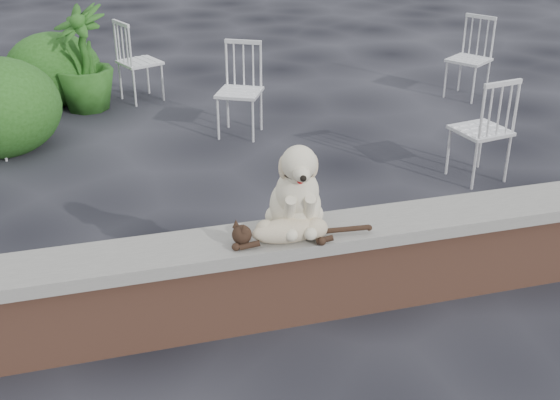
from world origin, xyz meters
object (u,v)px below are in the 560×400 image
object	(u,v)px
chair_e	(140,61)
chair_b	(239,91)
potted_plant_b	(83,59)
cat	(289,229)
chair_c	(481,128)
chair_d	(469,58)
dog	(295,184)

from	to	relation	value
chair_e	chair_b	xyz separation A→B (m)	(0.85, -1.45, 0.00)
potted_plant_b	chair_b	bearing A→B (deg)	-40.84
cat	chair_c	distance (m)	2.78
chair_e	chair_c	xyz separation A→B (m)	(2.63, -3.09, 0.00)
chair_e	potted_plant_b	size ratio (longest dim) A/B	0.81
cat	chair_d	xyz separation A→B (m)	(3.32, 3.81, -0.19)
cat	chair_c	bearing A→B (deg)	45.06
chair_c	chair_e	bearing A→B (deg)	-59.06
cat	chair_c	xyz separation A→B (m)	(2.23, 1.65, -0.19)
chair_d	chair_b	bearing A→B (deg)	-113.73
chair_b	potted_plant_b	bearing A→B (deg)	166.72
chair_d	potted_plant_b	size ratio (longest dim) A/B	0.81
chair_b	potted_plant_b	world-z (taller)	potted_plant_b
dog	chair_e	bearing A→B (deg)	104.44
chair_e	chair_c	bearing A→B (deg)	-161.51
cat	chair_d	world-z (taller)	chair_d
cat	potted_plant_b	world-z (taller)	potted_plant_b
chair_c	chair_b	distance (m)	2.42
cat	chair_e	size ratio (longest dim) A/B	1.05
chair_d	chair_c	distance (m)	2.41
cat	chair_d	bearing A→B (deg)	57.35
chair_d	chair_b	world-z (taller)	same
cat	chair_b	world-z (taller)	chair_b
chair_e	cat	bearing A→B (deg)	162.97
dog	chair_b	xyz separation A→B (m)	(0.37, 3.14, -0.40)
chair_b	potted_plant_b	size ratio (longest dim) A/B	0.81
chair_d	chair_e	bearing A→B (deg)	-138.00
cat	potted_plant_b	size ratio (longest dim) A/B	0.85
chair_c	chair_b	world-z (taller)	same
chair_d	chair_c	bearing A→B (deg)	-60.78
potted_plant_b	dog	bearing A→B (deg)	-75.90
dog	cat	bearing A→B (deg)	-109.62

